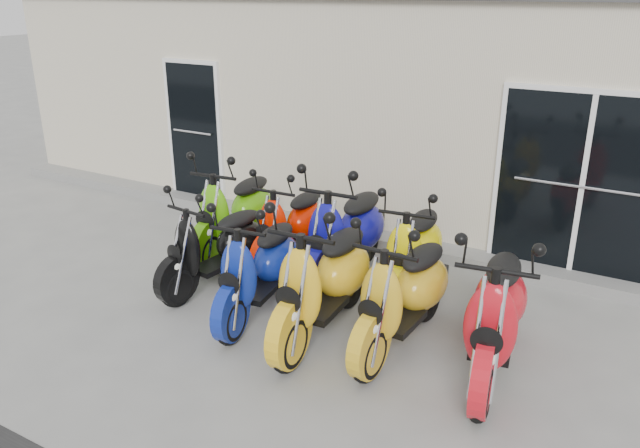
{
  "coord_description": "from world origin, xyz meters",
  "views": [
    {
      "loc": [
        3.4,
        -5.31,
        3.35
      ],
      "look_at": [
        0.0,
        0.6,
        0.75
      ],
      "focal_mm": 35.0,
      "sensor_mm": 36.0,
      "label": 1
    }
  ],
  "objects_px": {
    "scooter_front_black": "(215,235)",
    "scooter_front_blue": "(259,255)",
    "scooter_back_red": "(291,214)",
    "scooter_front_orange_b": "(404,280)",
    "scooter_front_red": "(497,298)",
    "scooter_back_yellow": "(415,238)",
    "scooter_front_orange_a": "(324,265)",
    "scooter_back_blue": "(346,222)",
    "scooter_back_green": "(234,201)"
  },
  "relations": [
    {
      "from": "scooter_front_black",
      "to": "scooter_front_blue",
      "type": "bearing_deg",
      "value": -12.48
    },
    {
      "from": "scooter_front_black",
      "to": "scooter_back_red",
      "type": "height_order",
      "value": "scooter_back_red"
    },
    {
      "from": "scooter_front_black",
      "to": "scooter_front_orange_b",
      "type": "height_order",
      "value": "scooter_front_orange_b"
    },
    {
      "from": "scooter_front_blue",
      "to": "scooter_front_red",
      "type": "height_order",
      "value": "scooter_front_red"
    },
    {
      "from": "scooter_back_red",
      "to": "scooter_back_yellow",
      "type": "bearing_deg",
      "value": -4.13
    },
    {
      "from": "scooter_front_orange_a",
      "to": "scooter_back_yellow",
      "type": "distance_m",
      "value": 1.36
    },
    {
      "from": "scooter_back_yellow",
      "to": "scooter_front_orange_b",
      "type": "bearing_deg",
      "value": -80.75
    },
    {
      "from": "scooter_front_orange_a",
      "to": "scooter_front_red",
      "type": "distance_m",
      "value": 1.68
    },
    {
      "from": "scooter_front_blue",
      "to": "scooter_front_orange_b",
      "type": "height_order",
      "value": "scooter_front_orange_b"
    },
    {
      "from": "scooter_back_red",
      "to": "scooter_back_blue",
      "type": "bearing_deg",
      "value": -13.29
    },
    {
      "from": "scooter_back_blue",
      "to": "scooter_back_red",
      "type": "bearing_deg",
      "value": 166.23
    },
    {
      "from": "scooter_front_orange_a",
      "to": "scooter_front_orange_b",
      "type": "distance_m",
      "value": 0.8
    },
    {
      "from": "scooter_front_black",
      "to": "scooter_front_orange_a",
      "type": "xyz_separation_m",
      "value": [
        1.63,
        -0.33,
        0.11
      ]
    },
    {
      "from": "scooter_front_orange_b",
      "to": "scooter_back_red",
      "type": "xyz_separation_m",
      "value": [
        -2.01,
        1.14,
        -0.06
      ]
    },
    {
      "from": "scooter_front_black",
      "to": "scooter_front_red",
      "type": "xyz_separation_m",
      "value": [
        3.3,
        -0.14,
        0.1
      ]
    },
    {
      "from": "scooter_front_blue",
      "to": "scooter_back_blue",
      "type": "relative_size",
      "value": 0.88
    },
    {
      "from": "scooter_front_black",
      "to": "scooter_front_orange_b",
      "type": "bearing_deg",
      "value": 3.67
    },
    {
      "from": "scooter_back_yellow",
      "to": "scooter_back_blue",
      "type": "bearing_deg",
      "value": -179.16
    },
    {
      "from": "scooter_front_blue",
      "to": "scooter_back_red",
      "type": "distance_m",
      "value": 1.36
    },
    {
      "from": "scooter_front_blue",
      "to": "scooter_back_red",
      "type": "xyz_separation_m",
      "value": [
        -0.42,
        1.29,
        -0.03
      ]
    },
    {
      "from": "scooter_front_orange_a",
      "to": "scooter_back_red",
      "type": "distance_m",
      "value": 1.81
    },
    {
      "from": "scooter_front_orange_b",
      "to": "scooter_back_yellow",
      "type": "relative_size",
      "value": 1.04
    },
    {
      "from": "scooter_back_blue",
      "to": "scooter_back_yellow",
      "type": "height_order",
      "value": "scooter_back_blue"
    },
    {
      "from": "scooter_back_green",
      "to": "scooter_back_blue",
      "type": "relative_size",
      "value": 0.94
    },
    {
      "from": "scooter_front_orange_a",
      "to": "scooter_back_green",
      "type": "xyz_separation_m",
      "value": [
        -2.04,
        1.23,
        -0.03
      ]
    },
    {
      "from": "scooter_back_green",
      "to": "scooter_back_yellow",
      "type": "relative_size",
      "value": 1.06
    },
    {
      "from": "scooter_front_blue",
      "to": "scooter_back_red",
      "type": "relative_size",
      "value": 1.04
    },
    {
      "from": "scooter_front_black",
      "to": "scooter_front_orange_a",
      "type": "height_order",
      "value": "scooter_front_orange_a"
    },
    {
      "from": "scooter_front_black",
      "to": "scooter_front_orange_b",
      "type": "xyz_separation_m",
      "value": [
        2.41,
        -0.14,
        0.07
      ]
    },
    {
      "from": "scooter_front_orange_b",
      "to": "scooter_back_blue",
      "type": "bearing_deg",
      "value": 142.1
    },
    {
      "from": "scooter_front_blue",
      "to": "scooter_front_orange_a",
      "type": "distance_m",
      "value": 0.81
    },
    {
      "from": "scooter_front_black",
      "to": "scooter_front_red",
      "type": "distance_m",
      "value": 3.3
    },
    {
      "from": "scooter_front_orange_b",
      "to": "scooter_back_red",
      "type": "distance_m",
      "value": 2.31
    },
    {
      "from": "scooter_front_black",
      "to": "scooter_front_orange_a",
      "type": "bearing_deg",
      "value": -4.17
    },
    {
      "from": "scooter_front_black",
      "to": "scooter_front_red",
      "type": "height_order",
      "value": "scooter_front_red"
    },
    {
      "from": "scooter_front_blue",
      "to": "scooter_back_yellow",
      "type": "height_order",
      "value": "scooter_back_yellow"
    },
    {
      "from": "scooter_front_orange_a",
      "to": "scooter_front_black",
      "type": "bearing_deg",
      "value": 165.28
    },
    {
      "from": "scooter_back_red",
      "to": "scooter_front_orange_a",
      "type": "bearing_deg",
      "value": -49.95
    },
    {
      "from": "scooter_back_green",
      "to": "scooter_front_blue",
      "type": "bearing_deg",
      "value": -50.32
    },
    {
      "from": "scooter_back_green",
      "to": "scooter_front_red",
      "type": "bearing_deg",
      "value": -21.83
    },
    {
      "from": "scooter_back_blue",
      "to": "scooter_back_yellow",
      "type": "distance_m",
      "value": 0.83
    },
    {
      "from": "scooter_front_black",
      "to": "scooter_back_red",
      "type": "bearing_deg",
      "value": 75.1
    },
    {
      "from": "scooter_front_orange_a",
      "to": "scooter_back_blue",
      "type": "bearing_deg",
      "value": 103.97
    },
    {
      "from": "scooter_front_black",
      "to": "scooter_back_red",
      "type": "distance_m",
      "value": 1.08
    },
    {
      "from": "scooter_back_yellow",
      "to": "scooter_front_red",
      "type": "bearing_deg",
      "value": -49.63
    },
    {
      "from": "scooter_back_green",
      "to": "scooter_back_yellow",
      "type": "height_order",
      "value": "scooter_back_green"
    },
    {
      "from": "scooter_back_blue",
      "to": "scooter_front_orange_b",
      "type": "bearing_deg",
      "value": -43.88
    },
    {
      "from": "scooter_front_red",
      "to": "scooter_back_blue",
      "type": "bearing_deg",
      "value": 145.72
    },
    {
      "from": "scooter_front_blue",
      "to": "scooter_back_yellow",
      "type": "xyz_separation_m",
      "value": [
        1.26,
        1.25,
        0.0
      ]
    },
    {
      "from": "scooter_front_orange_a",
      "to": "scooter_back_yellow",
      "type": "height_order",
      "value": "scooter_front_orange_a"
    }
  ]
}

